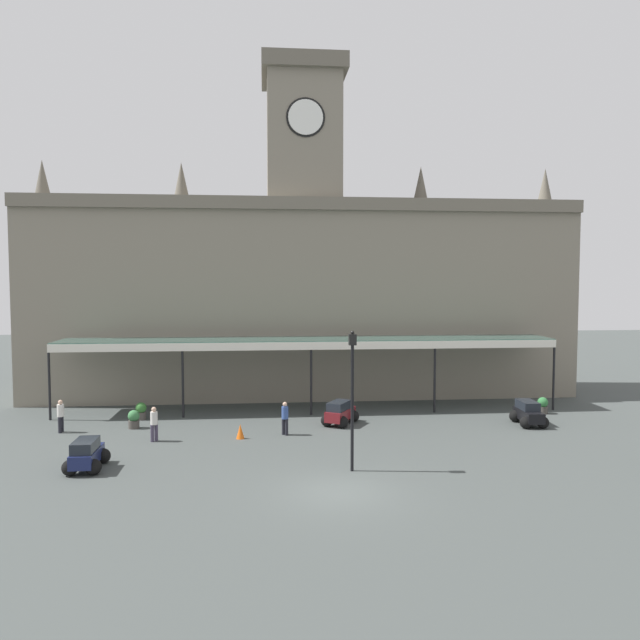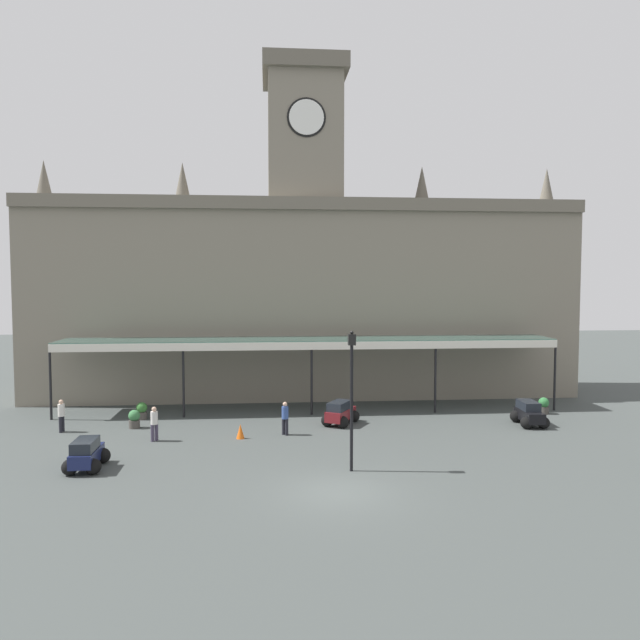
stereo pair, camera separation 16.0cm
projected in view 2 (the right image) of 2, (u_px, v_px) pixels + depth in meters
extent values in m
plane|color=#414745|center=(338.00, 492.00, 22.09)|extent=(140.00, 140.00, 0.00)
cube|color=gray|center=(304.00, 299.00, 41.30)|extent=(35.87, 6.22, 12.95)
cube|color=#6C6558|center=(307.00, 203.00, 37.68)|extent=(35.87, 0.30, 0.80)
cube|color=gray|center=(304.00, 142.00, 40.64)|extent=(4.80, 4.80, 8.15)
cube|color=#665F53|center=(304.00, 72.00, 40.35)|extent=(5.50, 5.50, 1.00)
cylinder|color=white|center=(306.00, 117.00, 38.13)|extent=(2.20, 0.12, 2.20)
cylinder|color=black|center=(306.00, 117.00, 38.17)|extent=(2.46, 0.06, 2.46)
cone|color=#5F594E|center=(44.00, 180.00, 39.35)|extent=(1.10, 1.10, 2.60)
cone|color=#5F594E|center=(183.00, 182.00, 40.11)|extent=(1.10, 1.10, 2.60)
cone|color=#5F594E|center=(422.00, 186.00, 41.51)|extent=(1.10, 1.10, 2.60)
cone|color=#5F594E|center=(547.00, 187.00, 42.27)|extent=(1.10, 1.10, 2.60)
cube|color=#38564C|center=(310.00, 340.00, 36.16)|extent=(29.06, 3.20, 0.16)
cube|color=silver|center=(312.00, 346.00, 34.58)|extent=(29.06, 0.12, 0.44)
cylinder|color=black|center=(50.00, 383.00, 33.60)|extent=(0.14, 0.14, 4.13)
cylinder|color=black|center=(183.00, 381.00, 34.23)|extent=(0.14, 0.14, 4.13)
cylinder|color=black|center=(312.00, 379.00, 34.85)|extent=(0.14, 0.14, 4.13)
cylinder|color=black|center=(435.00, 378.00, 35.48)|extent=(0.14, 0.14, 4.13)
cylinder|color=black|center=(555.00, 376.00, 36.10)|extent=(0.14, 0.14, 4.13)
cube|color=#19214C|center=(87.00, 456.00, 24.81)|extent=(0.94, 2.27, 0.55)
cube|color=#1E232B|center=(85.00, 445.00, 24.58)|extent=(0.86, 1.57, 0.45)
sphere|color=black|center=(81.00, 456.00, 25.54)|extent=(0.64, 0.64, 0.64)
sphere|color=black|center=(103.00, 455.00, 25.64)|extent=(0.64, 0.64, 0.64)
sphere|color=black|center=(70.00, 467.00, 24.00)|extent=(0.64, 0.64, 0.64)
sphere|color=black|center=(93.00, 467.00, 24.10)|extent=(0.64, 0.64, 0.64)
cube|color=black|center=(529.00, 415.00, 32.36)|extent=(1.01, 2.29, 0.55)
cube|color=#1E232B|center=(528.00, 405.00, 32.53)|extent=(0.91, 1.59, 0.45)
sphere|color=black|center=(544.00, 423.00, 31.62)|extent=(0.64, 0.64, 0.64)
sphere|color=black|center=(527.00, 423.00, 31.59)|extent=(0.64, 0.64, 0.64)
sphere|color=black|center=(532.00, 416.00, 33.17)|extent=(0.64, 0.64, 0.64)
sphere|color=black|center=(516.00, 416.00, 33.13)|extent=(0.64, 0.64, 0.64)
cube|color=maroon|center=(341.00, 414.00, 32.62)|extent=(1.91, 2.40, 0.55)
cube|color=#1E232B|center=(339.00, 406.00, 32.41)|extent=(1.50, 1.76, 0.45)
sphere|color=black|center=(339.00, 415.00, 33.53)|extent=(0.64, 0.64, 0.64)
sphere|color=black|center=(354.00, 416.00, 33.15)|extent=(0.64, 0.64, 0.64)
sphere|color=black|center=(327.00, 420.00, 32.13)|extent=(0.64, 0.64, 0.64)
sphere|color=black|center=(343.00, 422.00, 31.75)|extent=(0.64, 0.64, 0.64)
cylinder|color=black|center=(63.00, 424.00, 31.02)|extent=(0.17, 0.17, 0.82)
cylinder|color=black|center=(61.00, 425.00, 30.80)|extent=(0.17, 0.17, 0.82)
cylinder|color=silver|center=(61.00, 410.00, 30.86)|extent=(0.34, 0.34, 0.62)
sphere|color=tan|center=(61.00, 402.00, 30.84)|extent=(0.23, 0.23, 0.23)
cylinder|color=#3F384C|center=(156.00, 432.00, 29.25)|extent=(0.17, 0.17, 0.82)
cylinder|color=#3F384C|center=(152.00, 433.00, 29.08)|extent=(0.17, 0.17, 0.82)
cylinder|color=silver|center=(154.00, 418.00, 29.12)|extent=(0.34, 0.34, 0.62)
sphere|color=tan|center=(154.00, 409.00, 29.09)|extent=(0.23, 0.23, 0.23)
cylinder|color=black|center=(284.00, 426.00, 30.42)|extent=(0.17, 0.17, 0.82)
cylinder|color=black|center=(287.00, 427.00, 30.27)|extent=(0.17, 0.17, 0.82)
cylinder|color=#334C8C|center=(285.00, 413.00, 30.30)|extent=(0.34, 0.34, 0.62)
sphere|color=tan|center=(285.00, 404.00, 30.27)|extent=(0.23, 0.23, 0.23)
cylinder|color=black|center=(352.00, 408.00, 24.42)|extent=(0.13, 0.13, 5.13)
cube|color=black|center=(352.00, 340.00, 24.24)|extent=(0.30, 0.30, 0.44)
sphere|color=black|center=(352.00, 333.00, 24.22)|extent=(0.14, 0.14, 0.14)
cone|color=orange|center=(240.00, 431.00, 29.64)|extent=(0.40, 0.40, 0.71)
cylinder|color=#47423D|center=(134.00, 424.00, 31.77)|extent=(0.56, 0.56, 0.42)
sphere|color=#387441|center=(134.00, 416.00, 31.75)|extent=(0.60, 0.60, 0.60)
cylinder|color=#47423D|center=(142.00, 416.00, 33.80)|extent=(0.56, 0.56, 0.42)
sphere|color=#34712F|center=(142.00, 408.00, 33.77)|extent=(0.60, 0.60, 0.60)
cylinder|color=#47423D|center=(544.00, 410.00, 35.21)|extent=(0.56, 0.56, 0.42)
sphere|color=#30733A|center=(544.00, 403.00, 35.18)|extent=(0.60, 0.60, 0.60)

